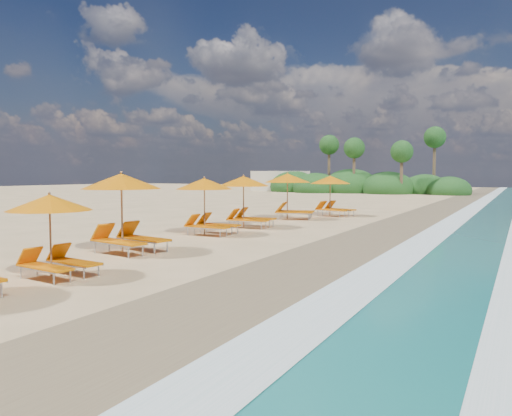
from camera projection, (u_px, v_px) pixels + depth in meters
The scene contains 11 objects.
ground at pixel (256, 241), 18.19m from camera, with size 160.00×160.00×0.00m, color tan.
wet_sand at pixel (363, 248), 16.29m from camera, with size 4.00×160.00×0.01m, color #85714F.
surf_foam at pixel (450, 254), 15.01m from camera, with size 4.00×160.00×0.01m.
station_1 at pixel (54, 230), 11.75m from camera, with size 2.31×2.18×2.02m.
station_2 at pixel (126, 207), 15.44m from camera, with size 3.00×2.85×2.54m.
station_3 at pixel (208, 202), 19.93m from camera, with size 2.55×2.36×2.34m.
station_4 at pixel (247, 198), 22.63m from camera, with size 2.75×2.58×2.41m.
station_5 at pixel (291, 193), 26.74m from camera, with size 3.18×3.09×2.53m.
station_6 at pixel (333, 193), 28.73m from camera, with size 2.99×2.91×2.39m.
treeline at pixel (358, 185), 62.77m from camera, with size 25.80×8.80×9.74m.
beach_building at pixel (280, 181), 70.65m from camera, with size 7.00×5.00×2.80m, color beige.
Camera 1 is at (8.60, -15.88, 2.46)m, focal length 34.78 mm.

